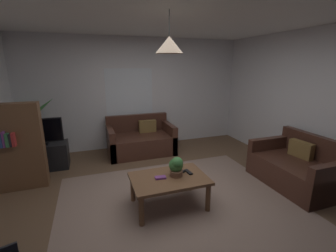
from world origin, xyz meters
The scene contains 18 objects.
floor centered at (0.00, 0.00, -0.01)m, with size 5.16×5.03×0.02m, color brown.
rug centered at (0.00, -0.20, 0.00)m, with size 3.36×2.77×0.01m, color gray.
wall_back centered at (0.00, 2.55, 1.29)m, with size 5.28×0.06×2.58m, color silver.
wall_right centered at (2.61, 0.00, 1.29)m, with size 0.06×5.03×2.58m, color silver.
ceiling centered at (0.00, 0.00, 2.59)m, with size 5.16×5.03×0.02m, color white.
window_pane centered at (-0.19, 2.51, 1.30)m, with size 1.10×0.01×1.16m, color white.
couch_under_window centered at (-0.07, 2.01, 0.27)m, with size 1.45×0.89×0.82m.
couch_right_side centered at (2.07, -0.29, 0.27)m, with size 0.89×1.35×0.82m.
coffee_table centered at (-0.15, -0.17, 0.38)m, with size 1.05×0.70×0.44m.
book_on_table_0 centered at (-0.27, -0.16, 0.46)m, with size 0.15×0.08×0.03m, color #72387F.
remote_on_table_0 centered at (0.16, -0.13, 0.45)m, with size 0.05×0.16×0.02m, color black.
remote_on_table_1 centered at (0.04, -0.10, 0.45)m, with size 0.05×0.16×0.02m, color black.
potted_plant_on_table centered at (-0.03, -0.15, 0.59)m, with size 0.20×0.22×0.28m.
tv_stand centered at (-2.03, 1.77, 0.25)m, with size 0.90×0.44×0.50m, color black.
tv centered at (-2.03, 1.74, 0.76)m, with size 0.80×0.16×0.50m.
potted_palm_corner centered at (-2.21, 2.29, 0.55)m, with size 0.82×0.82×1.33m.
bookshelf_corner centered at (-2.22, 1.08, 0.71)m, with size 0.70×0.31×1.40m.
pendant_lamp centered at (-0.15, -0.17, 2.19)m, with size 0.34×0.34×0.49m.
Camera 1 is at (-1.11, -2.91, 1.96)m, focal length 24.58 mm.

